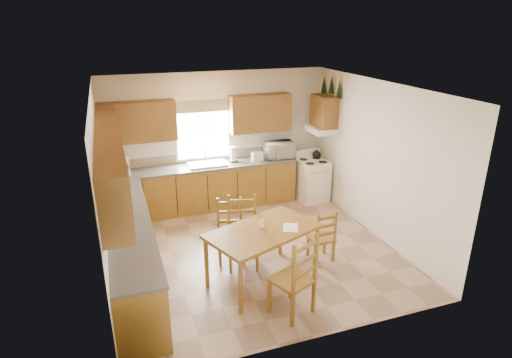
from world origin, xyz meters
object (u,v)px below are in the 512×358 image
object	(u,v)px
dining_table	(263,255)
chair_far_right	(231,232)
stove	(312,181)
chair_near_left	(292,274)
chair_near_right	(321,235)
microwave	(279,150)
chair_far_left	(243,234)

from	to	relation	value
dining_table	chair_far_right	bearing A→B (deg)	89.98
dining_table	stove	bearing A→B (deg)	29.70
dining_table	chair_near_left	distance (m)	0.83
stove	chair_near_right	bearing A→B (deg)	-117.50
stove	microwave	world-z (taller)	microwave
microwave	dining_table	size ratio (longest dim) A/B	0.35
dining_table	chair_far_right	xyz separation A→B (m)	(-0.28, 0.72, 0.08)
dining_table	chair_near_right	xyz separation A→B (m)	(1.08, 0.27, 0.01)
stove	microwave	distance (m)	0.97
chair_near_left	chair_far_left	bearing A→B (deg)	-103.81
stove	chair_far_left	world-z (taller)	chair_far_left
dining_table	chair_far_left	xyz separation A→B (m)	(-0.15, 0.49, 0.14)
chair_far_left	chair_far_right	world-z (taller)	chair_far_left
microwave	chair_far_left	size ratio (longest dim) A/B	0.49
dining_table	chair_far_right	size ratio (longest dim) A/B	1.56
chair_near_left	chair_near_right	bearing A→B (deg)	-157.26
chair_near_right	chair_far_right	distance (m)	1.44
stove	chair_far_left	distance (m)	2.98
dining_table	chair_far_left	size ratio (longest dim) A/B	1.41
chair_far_left	chair_near_right	bearing A→B (deg)	3.83
microwave	dining_table	distance (m)	3.23
chair_near_right	chair_far_left	distance (m)	1.26
chair_near_left	chair_far_left	xyz separation A→B (m)	(-0.25, 1.30, -0.02)
chair_far_left	dining_table	bearing A→B (deg)	-58.89
chair_near_left	chair_near_right	xyz separation A→B (m)	(0.98, 1.07, -0.14)
stove	chair_near_left	world-z (taller)	chair_near_left
microwave	chair_near_right	xyz separation A→B (m)	(-0.31, -2.56, -0.65)
microwave	dining_table	xyz separation A→B (m)	(-1.40, -2.83, -0.66)
chair_near_left	chair_far_right	distance (m)	1.58
stove	chair_far_left	size ratio (longest dim) A/B	0.77
stove	dining_table	xyz separation A→B (m)	(-2.03, -2.51, -0.01)
chair_far_right	stove	bearing A→B (deg)	49.37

